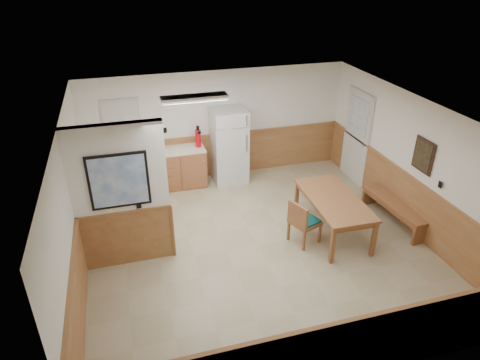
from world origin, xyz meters
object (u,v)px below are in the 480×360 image
object	(u,v)px
dining_table	(334,203)
soap_bottle	(117,152)
dining_bench	(394,207)
fire_extinguisher	(198,138)
refrigerator	(229,146)
dining_chair	(302,220)

from	to	relation	value
dining_table	soap_bottle	bearing A→B (deg)	146.04
dining_table	soap_bottle	world-z (taller)	soap_bottle
soap_bottle	dining_bench	bearing A→B (deg)	-27.90
dining_bench	soap_bottle	size ratio (longest dim) A/B	8.50
fire_extinguisher	dining_bench	bearing A→B (deg)	-17.22
refrigerator	soap_bottle	xyz separation A→B (m)	(-2.45, 0.04, 0.14)
dining_bench	dining_chair	world-z (taller)	dining_chair
refrigerator	dining_table	xyz separation A→B (m)	(1.29, -2.64, -0.20)
dining_bench	soap_bottle	xyz separation A→B (m)	(-5.07, 2.69, 0.65)
dining_chair	fire_extinguisher	size ratio (longest dim) A/B	1.73
fire_extinguisher	refrigerator	bearing A→B (deg)	17.94
dining_table	dining_chair	xyz separation A→B (m)	(-0.69, -0.15, -0.16)
dining_table	refrigerator	bearing A→B (deg)	117.77
refrigerator	soap_bottle	world-z (taller)	refrigerator
dining_chair	soap_bottle	bearing A→B (deg)	116.43
dining_bench	dining_chair	size ratio (longest dim) A/B	1.94
refrigerator	fire_extinguisher	bearing A→B (deg)	175.49
dining_bench	fire_extinguisher	xyz separation A→B (m)	(-3.32, 2.69, 0.77)
refrigerator	dining_chair	world-z (taller)	refrigerator
refrigerator	dining_bench	distance (m)	3.76
refrigerator	dining_table	size ratio (longest dim) A/B	0.95
dining_bench	refrigerator	bearing A→B (deg)	130.18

